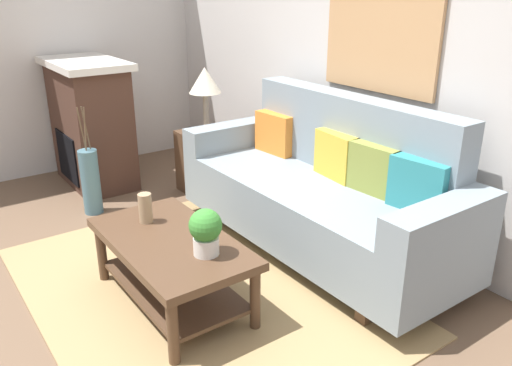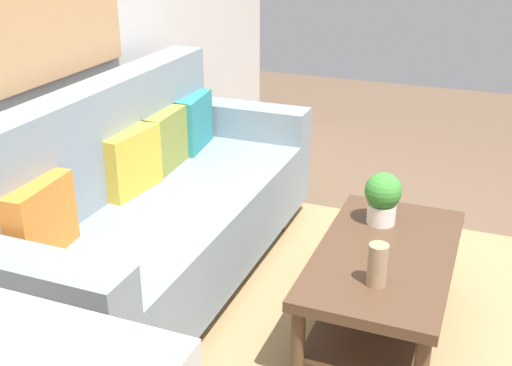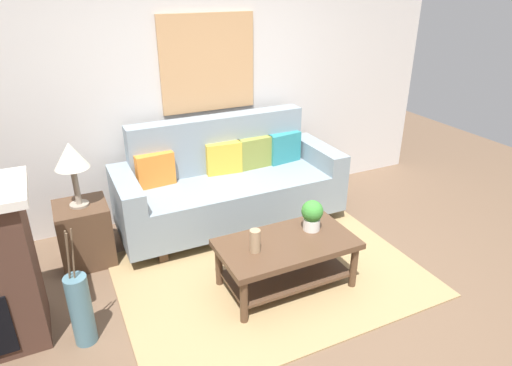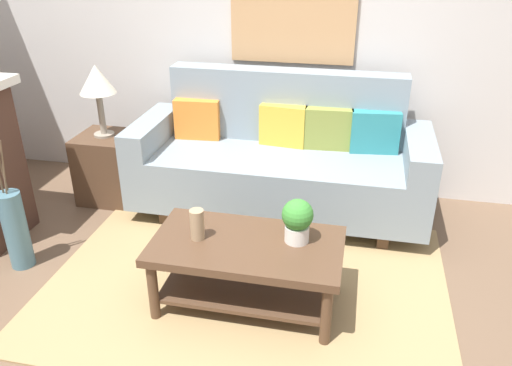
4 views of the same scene
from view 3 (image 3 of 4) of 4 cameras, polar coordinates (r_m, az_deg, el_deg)
The scene contains 18 objects.
ground_plane at distance 3.61m, azimuth 5.71°, elevation -15.85°, with size 9.50×9.50×0.00m, color brown.
wall_back at distance 4.70m, azimuth -6.70°, elevation 12.41°, with size 5.50×0.10×2.70m, color silver.
area_rug at distance 3.95m, azimuth 1.92°, elevation -11.58°, with size 2.50×1.83×0.01m, color #A38456.
couch at distance 4.53m, azimuth -3.46°, elevation -0.26°, with size 2.24×0.84×1.08m.
throw_pillow_orange at distance 4.35m, azimuth -12.70°, elevation 1.67°, with size 0.36×0.12×0.32m, color orange.
throw_pillow_mustard at distance 4.54m, azimuth -4.15°, elevation 3.20°, with size 0.36×0.12×0.32m, color gold.
throw_pillow_olive at distance 4.67m, azimuth -0.16°, elevation 3.89°, with size 0.36×0.12×0.32m, color olive.
throw_pillow_teal at distance 4.82m, azimuth 3.60°, elevation 4.52°, with size 0.36×0.12×0.32m, color teal.
coffee_table at distance 3.66m, azimuth 3.90°, elevation -8.95°, with size 1.10×0.60×0.43m.
tabletop_vase at distance 3.42m, azimuth -0.12°, elevation -7.37°, with size 0.08×0.08×0.18m, color tan.
potted_plant_tabletop at distance 3.71m, azimuth 7.15°, elevation -3.97°, with size 0.18×0.18×0.26m.
side_table at distance 4.26m, azimuth -20.94°, elevation -6.01°, with size 0.44×0.44×0.56m, color #513826.
table_lamp at distance 3.97m, azimuth -22.49°, elevation 2.92°, with size 0.28×0.28×0.57m.
floor_vase at distance 3.40m, azimuth -21.37°, elevation -14.82°, with size 0.15×0.15×0.54m, color slate.
floor_vase_branch_a at distance 3.15m, azimuth -22.28°, elevation -8.34°, with size 0.01×0.01×0.36m, color brown.
floor_vase_branch_b at distance 3.16m, azimuth -22.85°, elevation -8.28°, with size 0.01×0.01×0.36m, color brown.
floor_vase_branch_c at distance 3.13m, azimuth -22.80°, elevation -8.60°, with size 0.01×0.01×0.36m, color brown.
framed_painting at distance 4.61m, azimuth -6.12°, elevation 14.89°, with size 0.97×0.03×0.95m, color tan.
Camera 3 is at (-1.49, -2.31, 2.34)m, focal length 31.44 mm.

